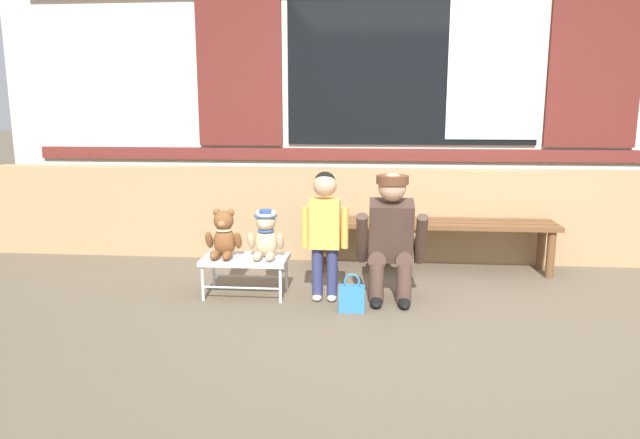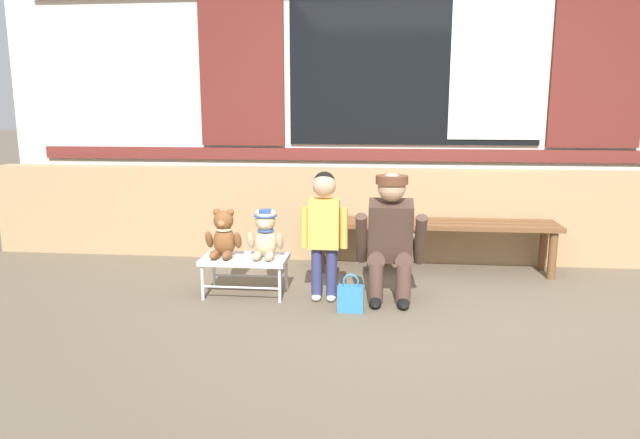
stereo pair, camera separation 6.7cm
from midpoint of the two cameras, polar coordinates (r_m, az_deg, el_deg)
name	(u,v)px [view 2 (the right image)]	position (r m, az deg, el deg)	size (l,w,h in m)	color
ground_plane	(421,312)	(4.17, 10.36, -8.93)	(60.00, 60.00, 0.00)	brown
brick_low_wall	(412,215)	(5.44, 9.44, 0.43)	(8.06, 0.25, 0.85)	tan
shop_facade	(414,63)	(5.88, 9.63, 14.97)	(8.23, 0.26, 3.66)	silver
wooden_bench_long	(433,229)	(5.11, 11.49, -0.93)	(2.10, 0.40, 0.44)	brown
small_display_bench	(245,261)	(4.41, -6.97, -4.09)	(0.64, 0.36, 0.30)	silver
teddy_bear_plain	(224,235)	(4.41, -9.05, -1.53)	(0.28, 0.26, 0.36)	brown
teddy_bear_with_hat	(265,235)	(4.33, -4.96, -1.52)	(0.28, 0.27, 0.36)	#CCB289
child_standing	(324,222)	(4.19, 0.87, -0.23)	(0.35, 0.18, 0.96)	navy
adult_crouching	(392,237)	(4.25, 7.54, -1.71)	(0.50, 0.49, 0.95)	brown
handbag_on_ground	(351,298)	(4.10, 3.52, -7.72)	(0.18, 0.11, 0.27)	teal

